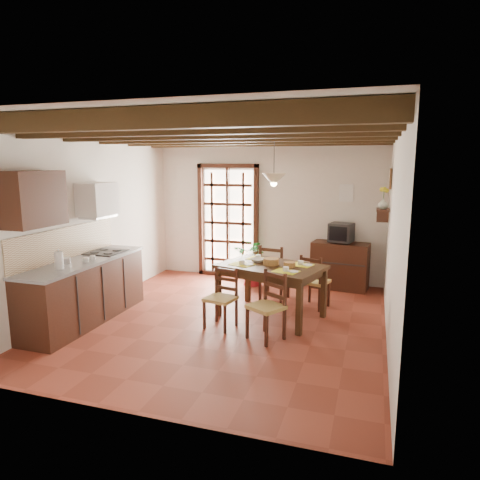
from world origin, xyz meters
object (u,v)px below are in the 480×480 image
at_px(dining_table, 271,272).
at_px(sideboard, 340,266).
at_px(kitchen_counter, 85,290).
at_px(chair_far_left, 274,282).
at_px(pendant_lamp, 274,178).
at_px(chair_near_right, 267,318).
at_px(chair_far_right, 314,291).
at_px(potted_plant, 252,256).
at_px(chair_near_left, 221,309).
at_px(crt_tv, 341,232).

height_order(dining_table, sideboard, sideboard).
height_order(kitchen_counter, chair_far_left, kitchen_counter).
relative_size(kitchen_counter, chair_far_left, 2.37).
relative_size(sideboard, pendant_lamp, 1.20).
relative_size(dining_table, pendant_lamp, 2.00).
bearing_deg(chair_near_right, kitchen_counter, -146.25).
height_order(chair_far_left, chair_far_right, chair_far_left).
bearing_deg(potted_plant, chair_near_right, -69.82).
distance_m(chair_near_left, chair_far_right, 1.69).
relative_size(kitchen_counter, crt_tv, 4.78).
bearing_deg(chair_far_right, chair_far_left, 3.26).
distance_m(chair_far_left, sideboard, 1.43).
distance_m(chair_near_right, potted_plant, 2.56).
height_order(kitchen_counter, chair_far_right, kitchen_counter).
bearing_deg(pendant_lamp, crt_tv, 63.34).
bearing_deg(chair_far_left, kitchen_counter, 45.79).
bearing_deg(potted_plant, dining_table, -64.73).
bearing_deg(chair_far_left, chair_near_right, 108.32).
bearing_deg(dining_table, chair_near_right, -63.78).
distance_m(chair_near_left, chair_near_right, 0.74).
relative_size(chair_far_right, potted_plant, 0.47).
xyz_separation_m(crt_tv, pendant_lamp, (-0.87, -1.73, 1.03)).
bearing_deg(chair_near_right, chair_near_left, -166.01).
bearing_deg(chair_far_left, dining_table, 108.18).
relative_size(sideboard, potted_plant, 0.55).
bearing_deg(kitchen_counter, sideboard, 39.63).
relative_size(chair_far_left, pendant_lamp, 1.13).
height_order(sideboard, crt_tv, crt_tv).
bearing_deg(potted_plant, chair_far_left, -50.59).
bearing_deg(dining_table, chair_near_left, -116.07).
height_order(chair_far_right, sideboard, chair_far_right).
distance_m(chair_near_left, potted_plant, 2.20).
distance_m(chair_near_left, chair_far_left, 1.51).
height_order(sideboard, pendant_lamp, pendant_lamp).
distance_m(chair_near_left, crt_tv, 2.95).
height_order(chair_near_left, pendant_lamp, pendant_lamp).
xyz_separation_m(chair_near_right, chair_far_left, (-0.28, 1.66, 0.02)).
relative_size(chair_near_left, chair_near_right, 0.95).
distance_m(dining_table, sideboard, 2.05).
xyz_separation_m(chair_near_right, chair_far_right, (0.42, 1.45, -0.01)).
height_order(chair_near_right, chair_far_left, chair_far_left).
bearing_deg(chair_near_left, chair_far_left, 85.10).
bearing_deg(kitchen_counter, chair_far_left, 37.11).
bearing_deg(pendant_lamp, chair_far_left, 100.77).
distance_m(sideboard, potted_plant, 1.63).
bearing_deg(pendant_lamp, dining_table, -90.00).
relative_size(chair_near_left, chair_far_left, 0.89).
relative_size(chair_far_right, sideboard, 0.85).
bearing_deg(kitchen_counter, pendant_lamp, 23.19).
relative_size(dining_table, chair_far_left, 1.77).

